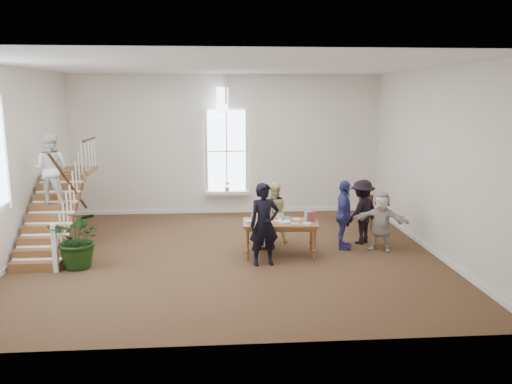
{
  "coord_description": "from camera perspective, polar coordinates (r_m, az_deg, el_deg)",
  "views": [
    {
      "loc": [
        -0.24,
        -11.7,
        3.83
      ],
      "look_at": [
        0.66,
        0.4,
        1.47
      ],
      "focal_mm": 35.0,
      "sensor_mm": 36.0,
      "label": 1
    }
  ],
  "objects": [
    {
      "name": "staircase",
      "position": [
        13.29,
        -22.15,
        0.6
      ],
      "size": [
        1.1,
        4.1,
        2.92
      ],
      "color": "brown",
      "rests_on": "ground"
    },
    {
      "name": "floor_plant",
      "position": [
        11.9,
        -19.55,
        -5.01
      ],
      "size": [
        1.31,
        1.16,
        1.36
      ],
      "primitive_type": "imported",
      "rotation": [
        0.0,
        0.0,
        -0.08
      ],
      "color": "black",
      "rests_on": "ground"
    },
    {
      "name": "person_yellow",
      "position": [
        13.1,
        2.0,
        -2.36
      ],
      "size": [
        0.86,
        0.71,
        1.61
      ],
      "primitive_type": "imported",
      "rotation": [
        0.0,
        0.0,
        3.28
      ],
      "color": "beige",
      "rests_on": "ground"
    },
    {
      "name": "library_table",
      "position": [
        12.05,
        2.78,
        -3.82
      ],
      "size": [
        1.85,
        1.01,
        0.9
      ],
      "rotation": [
        0.0,
        0.0,
        -0.07
      ],
      "color": "brown",
      "rests_on": "ground"
    },
    {
      "name": "woman_cluster_c",
      "position": [
        12.82,
        14.1,
        -3.25
      ],
      "size": [
        1.44,
        1.02,
        1.5
      ],
      "primitive_type": "imported",
      "rotation": [
        0.0,
        0.0,
        5.82
      ],
      "color": "beige",
      "rests_on": "ground"
    },
    {
      "name": "elderly_woman",
      "position": [
        12.59,
        0.89,
        -2.99
      ],
      "size": [
        0.87,
        0.67,
        1.58
      ],
      "primitive_type": "imported",
      "rotation": [
        0.0,
        0.0,
        3.38
      ],
      "color": "beige",
      "rests_on": "ground"
    },
    {
      "name": "police_officer",
      "position": [
        11.33,
        0.95,
        -3.73
      ],
      "size": [
        0.76,
        0.56,
        1.9
      ],
      "primitive_type": "imported",
      "rotation": [
        0.0,
        0.0,
        0.16
      ],
      "color": "black",
      "rests_on": "ground"
    },
    {
      "name": "ground",
      "position": [
        12.32,
        -2.93,
        -7.14
      ],
      "size": [
        10.0,
        10.0,
        0.0
      ],
      "primitive_type": "plane",
      "color": "#412519",
      "rests_on": "ground"
    },
    {
      "name": "woman_cluster_b",
      "position": [
        13.31,
        12.02,
        -2.22
      ],
      "size": [
        1.25,
        1.16,
        1.69
      ],
      "primitive_type": "imported",
      "rotation": [
        0.0,
        0.0,
        3.79
      ],
      "color": "black",
      "rests_on": "ground"
    },
    {
      "name": "side_chair",
      "position": [
        14.71,
        12.59,
        -2.12
      ],
      "size": [
        0.48,
        0.48,
        1.0
      ],
      "rotation": [
        0.0,
        0.0,
        0.13
      ],
      "color": "#341D0E",
      "rests_on": "ground"
    },
    {
      "name": "room_shell",
      "position": [
        16.46,
        -3.31,
        -1.05
      ],
      "size": [
        10.49,
        10.0,
        10.0
      ],
      "color": "silver",
      "rests_on": "ground"
    },
    {
      "name": "woman_cluster_a",
      "position": [
        12.72,
        9.99,
        -2.6
      ],
      "size": [
        0.7,
        1.11,
        1.75
      ],
      "primitive_type": "imported",
      "rotation": [
        0.0,
        0.0,
        1.28
      ],
      "color": "navy",
      "rests_on": "ground"
    }
  ]
}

